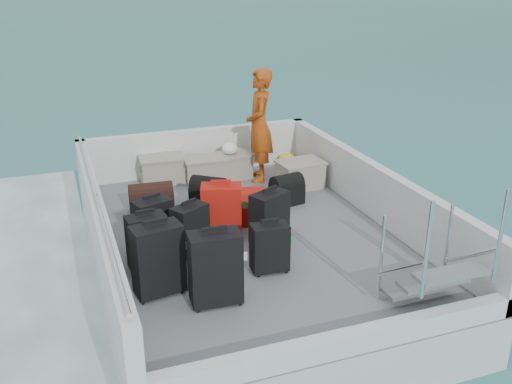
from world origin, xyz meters
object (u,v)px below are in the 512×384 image
at_px(suitcase_0, 158,261).
at_px(suitcase_3, 215,269).
at_px(suitcase_1, 147,243).
at_px(crate_3, 300,175).
at_px(suitcase_5, 222,211).
at_px(passenger, 259,126).
at_px(suitcase_6, 270,248).
at_px(crate_1, 205,171).
at_px(suitcase_7, 269,218).
at_px(suitcase_2, 154,225).
at_px(crate_2, 230,167).
at_px(suitcase_8, 234,207).
at_px(suitcase_4, 190,230).
at_px(crate_0, 163,170).

xyz_separation_m(suitcase_0, suitcase_3, (0.48, -0.35, 0.00)).
relative_size(suitcase_1, crate_3, 1.00).
bearing_deg(suitcase_0, suitcase_5, 37.49).
bearing_deg(passenger, suitcase_6, -1.81).
bearing_deg(crate_1, suitcase_7, -85.74).
relative_size(suitcase_3, passenger, 0.44).
distance_m(suitcase_0, suitcase_7, 1.60).
xyz_separation_m(suitcase_7, crate_3, (1.08, 1.52, -0.12)).
bearing_deg(suitcase_2, crate_2, 34.44).
xyz_separation_m(suitcase_7, crate_1, (-0.17, 2.24, -0.14)).
distance_m(suitcase_2, crate_3, 2.68).
height_order(crate_1, crate_3, crate_3).
relative_size(suitcase_1, crate_1, 1.06).
bearing_deg(suitcase_0, passenger, 43.29).
height_order(suitcase_0, suitcase_2, suitcase_0).
bearing_deg(suitcase_8, suitcase_5, 159.99).
xyz_separation_m(crate_2, crate_3, (0.84, -0.75, 0.01)).
xyz_separation_m(suitcase_5, suitcase_8, (0.30, 0.43, -0.16)).
distance_m(suitcase_6, suitcase_8, 1.42).
bearing_deg(crate_2, suitcase_1, -125.07).
distance_m(suitcase_0, crate_1, 3.20).
distance_m(crate_2, passenger, 0.81).
distance_m(suitcase_2, suitcase_3, 1.40).
height_order(suitcase_2, suitcase_3, suitcase_3).
height_order(suitcase_1, suitcase_4, suitcase_1).
height_order(suitcase_2, crate_0, suitcase_2).
xyz_separation_m(suitcase_6, crate_3, (1.33, 2.17, -0.09)).
bearing_deg(crate_1, passenger, -12.64).
bearing_deg(suitcase_2, suitcase_5, -14.99).
bearing_deg(suitcase_4, suitcase_7, -31.01).
bearing_deg(suitcase_5, crate_0, 116.10).
bearing_deg(suitcase_1, suitcase_6, -29.59).
xyz_separation_m(suitcase_2, suitcase_8, (1.12, 0.46, -0.13)).
bearing_deg(suitcase_8, suitcase_6, -167.89).
xyz_separation_m(suitcase_0, crate_1, (1.27, 2.93, -0.19)).
xyz_separation_m(suitcase_0, suitcase_1, (-0.01, 0.55, -0.06)).
bearing_deg(suitcase_8, crate_0, 34.71).
height_order(suitcase_1, suitcase_3, suitcase_3).
bearing_deg(crate_0, suitcase_6, -80.28).
height_order(suitcase_7, crate_3, suitcase_7).
bearing_deg(suitcase_0, suitcase_8, 39.64).
distance_m(suitcase_1, suitcase_6, 1.30).
bearing_deg(crate_3, suitcase_7, -125.43).
distance_m(suitcase_0, crate_3, 3.36).
relative_size(suitcase_6, passenger, 0.32).
xyz_separation_m(suitcase_3, suitcase_6, (0.71, 0.39, -0.10)).
xyz_separation_m(suitcase_1, crate_3, (2.54, 1.66, -0.12)).
bearing_deg(suitcase_0, suitcase_2, 72.63).
distance_m(suitcase_5, crate_3, 1.96).
bearing_deg(crate_0, suitcase_0, -102.02).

